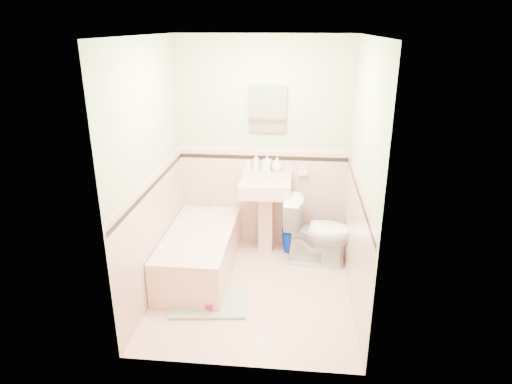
# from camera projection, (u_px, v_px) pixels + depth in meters

# --- Properties ---
(floor) EXTENTS (2.20, 2.20, 0.00)m
(floor) POSITION_uv_depth(u_px,v_px,m) (254.00, 291.00, 4.64)
(floor) COLOR #E6AD96
(floor) RESTS_ON ground
(ceiling) EXTENTS (2.20, 2.20, 0.00)m
(ceiling) POSITION_uv_depth(u_px,v_px,m) (253.00, 36.00, 3.76)
(ceiling) COLOR white
(ceiling) RESTS_ON ground
(wall_back) EXTENTS (2.50, 0.00, 2.50)m
(wall_back) POSITION_uv_depth(u_px,v_px,m) (263.00, 147.00, 5.22)
(wall_back) COLOR beige
(wall_back) RESTS_ON ground
(wall_front) EXTENTS (2.50, 0.00, 2.50)m
(wall_front) POSITION_uv_depth(u_px,v_px,m) (237.00, 226.00, 3.17)
(wall_front) COLOR beige
(wall_front) RESTS_ON ground
(wall_left) EXTENTS (0.00, 2.50, 2.50)m
(wall_left) POSITION_uv_depth(u_px,v_px,m) (150.00, 173.00, 4.29)
(wall_left) COLOR beige
(wall_left) RESTS_ON ground
(wall_right) EXTENTS (0.00, 2.50, 2.50)m
(wall_right) POSITION_uv_depth(u_px,v_px,m) (362.00, 180.00, 4.10)
(wall_right) COLOR beige
(wall_right) RESTS_ON ground
(wainscot_back) EXTENTS (2.00, 0.00, 2.00)m
(wainscot_back) POSITION_uv_depth(u_px,v_px,m) (263.00, 199.00, 5.44)
(wainscot_back) COLOR beige
(wainscot_back) RESTS_ON ground
(wainscot_front) EXTENTS (2.00, 0.00, 2.00)m
(wainscot_front) POSITION_uv_depth(u_px,v_px,m) (239.00, 302.00, 3.41)
(wainscot_front) COLOR beige
(wainscot_front) RESTS_ON ground
(wainscot_left) EXTENTS (0.00, 2.20, 2.20)m
(wainscot_left) POSITION_uv_depth(u_px,v_px,m) (156.00, 234.00, 4.52)
(wainscot_left) COLOR beige
(wainscot_left) RESTS_ON ground
(wainscot_right) EXTENTS (0.00, 2.20, 2.20)m
(wainscot_right) POSITION_uv_depth(u_px,v_px,m) (355.00, 243.00, 4.33)
(wainscot_right) COLOR beige
(wainscot_right) RESTS_ON ground
(accent_back) EXTENTS (2.00, 0.00, 2.00)m
(accent_back) POSITION_uv_depth(u_px,v_px,m) (263.00, 158.00, 5.25)
(accent_back) COLOR black
(accent_back) RESTS_ON ground
(accent_front) EXTENTS (2.00, 0.00, 2.00)m
(accent_front) POSITION_uv_depth(u_px,v_px,m) (238.00, 241.00, 3.24)
(accent_front) COLOR black
(accent_front) RESTS_ON ground
(accent_left) EXTENTS (0.00, 2.20, 2.20)m
(accent_left) POSITION_uv_depth(u_px,v_px,m) (153.00, 186.00, 4.34)
(accent_left) COLOR black
(accent_left) RESTS_ON ground
(accent_right) EXTENTS (0.00, 2.20, 2.20)m
(accent_right) POSITION_uv_depth(u_px,v_px,m) (358.00, 193.00, 4.15)
(accent_right) COLOR black
(accent_right) RESTS_ON ground
(cap_back) EXTENTS (2.00, 0.00, 2.00)m
(cap_back) POSITION_uv_depth(u_px,v_px,m) (263.00, 149.00, 5.22)
(cap_back) COLOR #E6AB9A
(cap_back) RESTS_ON ground
(cap_front) EXTENTS (2.00, 0.00, 2.00)m
(cap_front) POSITION_uv_depth(u_px,v_px,m) (237.00, 228.00, 3.20)
(cap_front) COLOR #E6AB9A
(cap_front) RESTS_ON ground
(cap_left) EXTENTS (0.00, 2.20, 2.20)m
(cap_left) POSITION_uv_depth(u_px,v_px,m) (152.00, 176.00, 4.30)
(cap_left) COLOR #E6AB9A
(cap_left) RESTS_ON ground
(cap_right) EXTENTS (0.00, 2.20, 2.20)m
(cap_right) POSITION_uv_depth(u_px,v_px,m) (359.00, 183.00, 4.12)
(cap_right) COLOR #E6AB9A
(cap_right) RESTS_ON ground
(bathtub) EXTENTS (0.70, 1.50, 0.45)m
(bathtub) POSITION_uv_depth(u_px,v_px,m) (200.00, 253.00, 4.92)
(bathtub) COLOR beige
(bathtub) RESTS_ON floor
(tub_faucet) EXTENTS (0.04, 0.12, 0.04)m
(tub_faucet) POSITION_uv_depth(u_px,v_px,m) (211.00, 196.00, 5.45)
(tub_faucet) COLOR silver
(tub_faucet) RESTS_ON wall_back
(sink) EXTENTS (0.58, 0.48, 0.91)m
(sink) POSITION_uv_depth(u_px,v_px,m) (265.00, 217.00, 5.27)
(sink) COLOR beige
(sink) RESTS_ON floor
(sink_faucet) EXTENTS (0.02, 0.02, 0.10)m
(sink_faucet) POSITION_uv_depth(u_px,v_px,m) (267.00, 174.00, 5.23)
(sink_faucet) COLOR silver
(sink_faucet) RESTS_ON sink
(medicine_cabinet) EXTENTS (0.43, 0.04, 0.53)m
(medicine_cabinet) POSITION_uv_depth(u_px,v_px,m) (268.00, 109.00, 5.03)
(medicine_cabinet) COLOR white
(medicine_cabinet) RESTS_ON wall_back
(soap_dish) EXTENTS (0.12, 0.07, 0.04)m
(soap_dish) POSITION_uv_depth(u_px,v_px,m) (303.00, 173.00, 5.25)
(soap_dish) COLOR beige
(soap_dish) RESTS_ON wall_back
(soap_bottle_left) EXTENTS (0.08, 0.08, 0.20)m
(soap_bottle_left) POSITION_uv_depth(u_px,v_px,m) (256.00, 162.00, 5.23)
(soap_bottle_left) COLOR #B2B2B2
(soap_bottle_left) RESTS_ON sink
(soap_bottle_mid) EXTENTS (0.11, 0.11, 0.20)m
(soap_bottle_mid) POSITION_uv_depth(u_px,v_px,m) (267.00, 162.00, 5.22)
(soap_bottle_mid) COLOR #B2B2B2
(soap_bottle_mid) RESTS_ON sink
(soap_bottle_right) EXTENTS (0.17, 0.17, 0.16)m
(soap_bottle_right) POSITION_uv_depth(u_px,v_px,m) (277.00, 164.00, 5.22)
(soap_bottle_right) COLOR #B2B2B2
(soap_bottle_right) RESTS_ON sink
(tube) EXTENTS (0.04, 0.04, 0.12)m
(tube) POSITION_uv_depth(u_px,v_px,m) (249.00, 165.00, 5.26)
(tube) COLOR white
(tube) RESTS_ON sink
(toilet) EXTENTS (0.81, 0.52, 0.78)m
(toilet) POSITION_uv_depth(u_px,v_px,m) (318.00, 231.00, 5.07)
(toilet) COLOR white
(toilet) RESTS_ON floor
(bucket) EXTENTS (0.28, 0.28, 0.27)m
(bucket) POSITION_uv_depth(u_px,v_px,m) (292.00, 241.00, 5.42)
(bucket) COLOR #001897
(bucket) RESTS_ON floor
(bath_mat) EXTENTS (0.78, 0.57, 0.03)m
(bath_mat) POSITION_uv_depth(u_px,v_px,m) (209.00, 304.00, 4.40)
(bath_mat) COLOR gray
(bath_mat) RESTS_ON floor
(shoe) EXTENTS (0.17, 0.11, 0.06)m
(shoe) POSITION_uv_depth(u_px,v_px,m) (206.00, 305.00, 4.30)
(shoe) COLOR #BF1E59
(shoe) RESTS_ON bath_mat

